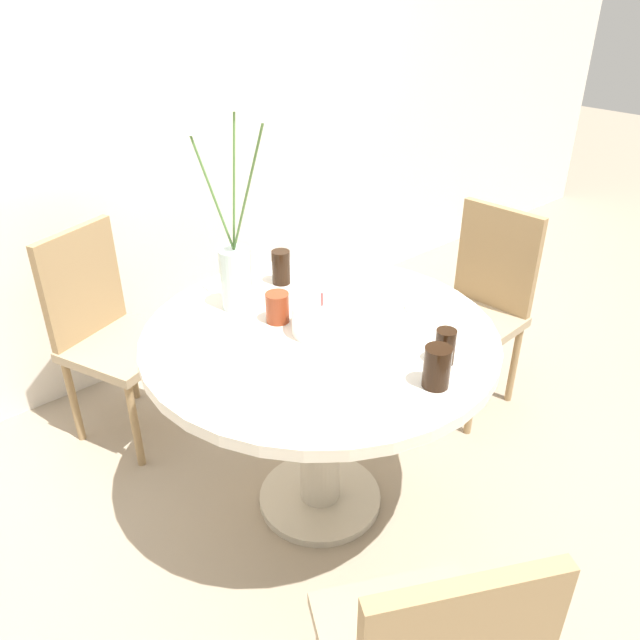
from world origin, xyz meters
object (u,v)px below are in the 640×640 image
Objects in this scene: drink_glass_2 at (437,367)px; drink_glass_0 at (277,307)px; flower_vase at (233,257)px; drink_glass_1 at (445,347)px; chair_near_front at (107,325)px; chair_right_flank at (480,299)px; drink_glass_3 at (281,267)px; birthday_cake at (323,318)px; side_plate at (431,308)px.

drink_glass_0 is at bearing 100.67° from drink_glass_2.
flower_vase is 6.34× the size of drink_glass_1.
flower_vase is at bearing 105.21° from drink_glass_0.
flower_vase reaches higher than chair_near_front.
flower_vase is at bearing -106.48° from chair_right_flank.
chair_near_front is at bearing -126.35° from chair_right_flank.
chair_near_front and chair_right_flank have the same top height.
drink_glass_0 is at bearing -130.34° from drink_glass_3.
drink_glass_2 is (0.40, -1.37, 0.31)m from chair_near_front.
side_plate is at bearing -19.41° from birthday_cake.
chair_near_front is 0.79m from flower_vase.
flower_vase is (0.24, -0.61, 0.44)m from chair_near_front.
chair_near_front is 1.44m from drink_glass_1.
flower_vase reaches higher than chair_right_flank.
side_plate is (0.74, -1.07, 0.25)m from chair_near_front.
flower_vase is 0.76m from drink_glass_1.
birthday_cake is at bearing 112.32° from drink_glass_1.
chair_right_flank is at bearing 4.16° from birthday_cake.
side_plate is 1.38× the size of drink_glass_3.
flower_vase is 3.96× the size of side_plate.
drink_glass_0 is 0.82× the size of drink_glass_2.
drink_glass_0 is 0.57m from drink_glass_1.
drink_glass_1 is at bearing -67.68° from birthday_cake.
flower_vase is at bearing 109.54° from birthday_cake.
drink_glass_2 is at bearing -138.24° from side_plate.
side_plate is (-0.61, -0.20, 0.25)m from chair_right_flank.
chair_right_flank is 0.69m from side_plate.
birthday_cake is at bearing -70.46° from flower_vase.
birthday_cake is at bearing -65.77° from drink_glass_0.
flower_vase is at bearing -89.27° from chair_near_front.
drink_glass_1 is at bearing -133.20° from side_plate.
drink_glass_0 is at bearing 147.49° from side_plate.
drink_glass_2 is (0.11, -0.58, 0.01)m from drink_glass_0.
drink_glass_3 is at bearing -112.56° from chair_right_flank.
drink_glass_0 is (-0.45, 0.28, 0.05)m from side_plate.
chair_right_flank is at bearing 28.11° from drink_glass_2.
birthday_cake is (-0.99, -0.07, 0.30)m from chair_right_flank.
chair_right_flank is 1.29× the size of flower_vase.
chair_right_flank is 7.08× the size of drink_glass_3.
birthday_cake is 0.44m from drink_glass_2.
drink_glass_0 is 0.29m from drink_glass_3.
birthday_cake is 0.17m from drink_glass_0.
flower_vase is 5.63× the size of drink_glass_2.
drink_glass_2 is at bearing -78.28° from flower_vase.
chair_right_flank reaches higher than drink_glass_1.
flower_vase is at bearing -168.75° from drink_glass_3.
side_plate is 1.60× the size of drink_glass_1.
drink_glass_3 is (-0.26, 0.50, 0.06)m from side_plate.
drink_glass_3 reaches higher than drink_glass_0.
birthday_cake is at bearing -89.42° from chair_right_flank.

